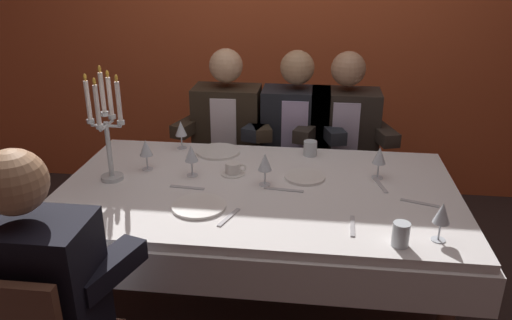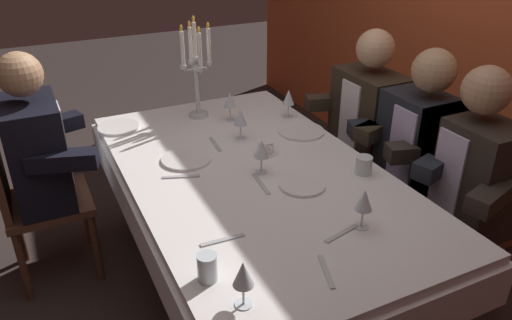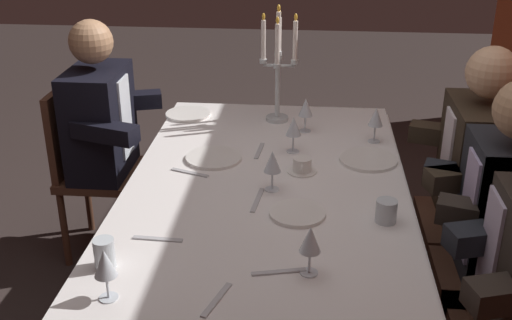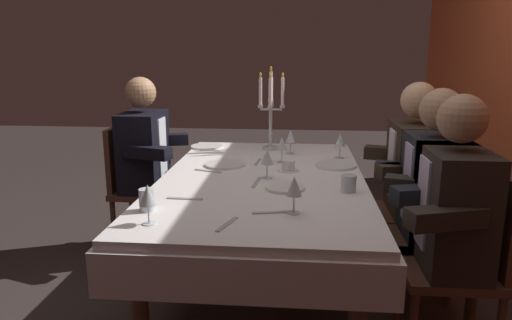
{
  "view_description": "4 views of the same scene",
  "coord_description": "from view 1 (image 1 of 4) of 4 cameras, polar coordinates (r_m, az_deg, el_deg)",
  "views": [
    {
      "loc": [
        0.26,
        -2.19,
        1.79
      ],
      "look_at": [
        -0.0,
        -0.03,
        0.89
      ],
      "focal_mm": 35.54,
      "sensor_mm": 36.0,
      "label": 1
    },
    {
      "loc": [
        1.81,
        -0.86,
        1.84
      ],
      "look_at": [
        0.1,
        -0.03,
        0.85
      ],
      "focal_mm": 34.87,
      "sensor_mm": 36.0,
      "label": 2
    },
    {
      "loc": [
        2.21,
        0.16,
        1.86
      ],
      "look_at": [
        0.01,
        -0.04,
        0.86
      ],
      "focal_mm": 44.44,
      "sensor_mm": 36.0,
      "label": 3
    },
    {
      "loc": [
        2.5,
        0.19,
        1.42
      ],
      "look_at": [
        0.07,
        -0.03,
        0.85
      ],
      "focal_mm": 33.34,
      "sensor_mm": 36.0,
      "label": 4
    }
  ],
  "objects": [
    {
      "name": "fork_2",
      "position": [
        2.17,
        -3.08,
        -6.45
      ],
      "size": [
        0.08,
        0.17,
        0.01
      ],
      "primitive_type": "cube",
      "rotation": [
        0.0,
        0.0,
        1.22
      ],
      "color": "#B7B7BC",
      "rests_on": "dining_table"
    },
    {
      "name": "seated_diner_0",
      "position": [
        1.9,
        -23.67,
        -13.33
      ],
      "size": [
        0.63,
        0.48,
        1.24
      ],
      "color": "brown",
      "rests_on": "ground_plane"
    },
    {
      "name": "fork_3",
      "position": [
        2.4,
        17.94,
        -4.62
      ],
      "size": [
        0.17,
        0.07,
        0.01
      ],
      "primitive_type": "cube",
      "rotation": [
        0.0,
        0.0,
        -0.32
      ],
      "color": "#B7B7BC",
      "rests_on": "dining_table"
    },
    {
      "name": "water_tumbler_0",
      "position": [
        2.03,
        15.98,
        -8.05
      ],
      "size": [
        0.07,
        0.07,
        0.1
      ],
      "primitive_type": "cylinder",
      "color": "silver",
      "rests_on": "dining_table"
    },
    {
      "name": "dinner_plate_0",
      "position": [
        2.26,
        -6.45,
        -5.17
      ],
      "size": [
        0.24,
        0.24,
        0.01
      ],
      "primitive_type": "cylinder",
      "color": "white",
      "rests_on": "dining_table"
    },
    {
      "name": "candelabra",
      "position": [
        2.53,
        -16.44,
        3.51
      ],
      "size": [
        0.19,
        0.19,
        0.57
      ],
      "color": "silver",
      "rests_on": "dining_table"
    },
    {
      "name": "fork_4",
      "position": [
        2.14,
        10.8,
        -7.3
      ],
      "size": [
        0.03,
        0.17,
        0.01
      ],
      "primitive_type": "cube",
      "rotation": [
        0.0,
        0.0,
        1.52
      ],
      "color": "#B7B7BC",
      "rests_on": "dining_table"
    },
    {
      "name": "wine_glass_0",
      "position": [
        2.54,
        -7.3,
        0.63
      ],
      "size": [
        0.07,
        0.07,
        0.16
      ],
      "color": "silver",
      "rests_on": "dining_table"
    },
    {
      "name": "seated_diner_1",
      "position": [
        3.3,
        -3.23,
        3.77
      ],
      "size": [
        0.63,
        0.48,
        1.24
      ],
      "color": "brown",
      "rests_on": "ground_plane"
    },
    {
      "name": "spoon_0",
      "position": [
        2.52,
        13.83,
        -2.77
      ],
      "size": [
        0.06,
        0.17,
        0.01
      ],
      "primitive_type": "cube",
      "rotation": [
        0.0,
        0.0,
        1.81
      ],
      "color": "#B7B7BC",
      "rests_on": "dining_table"
    },
    {
      "name": "knife_5",
      "position": [
        2.41,
        3.13,
        -3.35
      ],
      "size": [
        0.19,
        0.04,
        0.01
      ],
      "primitive_type": "cube",
      "rotation": [
        0.0,
        0.0,
        -0.11
      ],
      "color": "#B7B7BC",
      "rests_on": "dining_table"
    },
    {
      "name": "coffee_cup_0",
      "position": [
        2.57,
        -2.59,
        -1.02
      ],
      "size": [
        0.13,
        0.12,
        0.06
      ],
      "color": "white",
      "rests_on": "dining_table"
    },
    {
      "name": "seated_diner_2",
      "position": [
        3.25,
        4.46,
        3.46
      ],
      "size": [
        0.63,
        0.48,
        1.24
      ],
      "color": "brown",
      "rests_on": "ground_plane"
    },
    {
      "name": "wine_glass_5",
      "position": [
        2.08,
        20.21,
        -5.76
      ],
      "size": [
        0.07,
        0.07,
        0.16
      ],
      "color": "silver",
      "rests_on": "dining_table"
    },
    {
      "name": "ground_plane",
      "position": [
        2.84,
        0.18,
        -16.66
      ],
      "size": [
        12.0,
        12.0,
        0.0
      ],
      "primitive_type": "plane",
      "color": "#342927"
    },
    {
      "name": "wine_glass_2",
      "position": [
        2.56,
        13.72,
        0.38
      ],
      "size": [
        0.07,
        0.07,
        0.16
      ],
      "color": "silver",
      "rests_on": "dining_table"
    },
    {
      "name": "water_tumbler_1",
      "position": [
        2.81,
        6.12,
        1.32
      ],
      "size": [
        0.07,
        0.07,
        0.08
      ],
      "primitive_type": "cylinder",
      "color": "silver",
      "rests_on": "dining_table"
    },
    {
      "name": "wine_glass_1",
      "position": [
        2.9,
        -8.45,
        3.45
      ],
      "size": [
        0.07,
        0.07,
        0.16
      ],
      "color": "silver",
      "rests_on": "dining_table"
    },
    {
      "name": "wine_glass_3",
      "position": [
        2.65,
        -12.29,
        1.25
      ],
      "size": [
        0.07,
        0.07,
        0.16
      ],
      "color": "silver",
      "rests_on": "dining_table"
    },
    {
      "name": "dinner_plate_1",
      "position": [
        2.85,
        -4.27,
        0.96
      ],
      "size": [
        0.25,
        0.25,
        0.01
      ],
      "primitive_type": "cylinder",
      "color": "white",
      "rests_on": "dining_table"
    },
    {
      "name": "wine_glass_4",
      "position": [
        2.41,
        1.01,
        -0.35
      ],
      "size": [
        0.07,
        0.07,
        0.16
      ],
      "color": "silver",
      "rests_on": "dining_table"
    },
    {
      "name": "back_wall",
      "position": [
        3.88,
        3.24,
        15.91
      ],
      "size": [
        6.0,
        0.12,
        2.7
      ],
      "primitive_type": "cube",
      "color": "#DA5B31",
      "rests_on": "ground_plane"
    },
    {
      "name": "dining_table",
      "position": [
        2.49,
        0.2,
        -5.5
      ],
      "size": [
        1.94,
        1.14,
        0.74
      ],
      "color": "silver",
      "rests_on": "ground_plane"
    },
    {
      "name": "dinner_plate_2",
      "position": [
        2.54,
        5.51,
        -1.89
      ],
      "size": [
        0.2,
        0.2,
        0.01
      ],
      "primitive_type": "cylinder",
      "color": "white",
      "rests_on": "dining_table"
    },
    {
      "name": "seated_diner_3",
      "position": [
        3.25,
        9.87,
        3.2
      ],
      "size": [
        0.63,
        0.48,
        1.24
      ],
      "color": "brown",
      "rests_on": "ground_plane"
    },
    {
      "name": "dinner_plate_3",
      "position": [
        2.26,
        -20.79,
        -6.6
      ],
      "size": [
        0.22,
        0.22,
        0.01
      ],
      "primitive_type": "cylinder",
      "color": "white",
      "rests_on": "dining_table"
    },
    {
      "name": "spoon_1",
      "position": [
        2.45,
        -7.77,
        -3.09
      ],
      "size": [
        0.17,
        0.03,
        0.01
      ],
      "primitive_type": "cube",
      "rotation": [
        0.0,
        0.0,
        -0.08
      ],
      "color": "#B7B7BC",
      "rests_on": "dining_table"
    }
  ]
}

